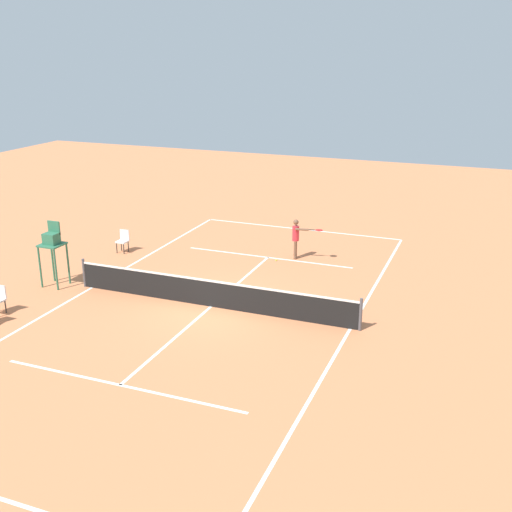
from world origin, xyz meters
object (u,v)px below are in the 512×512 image
Objects in this scene: player_serving at (297,236)px; umpire_chair at (52,244)px; courtside_chair_mid at (123,240)px; tennis_ball at (276,260)px.

player_serving is 0.69× the size of umpire_chair.
player_serving is at bearing -165.48° from courtside_chair_mid.
player_serving is at bearing -140.07° from umpire_chair.
player_serving is 1.32m from tennis_ball.
courtside_chair_mid is (7.19, 1.86, -0.46)m from player_serving.
umpire_chair is at bearing 39.75° from tennis_ball.
umpire_chair is at bearing -62.52° from player_serving.
courtside_chair_mid is at bearing -87.93° from player_serving.
tennis_ball is 6.65m from courtside_chair_mid.
umpire_chair is (6.66, 5.53, 1.57)m from tennis_ball.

